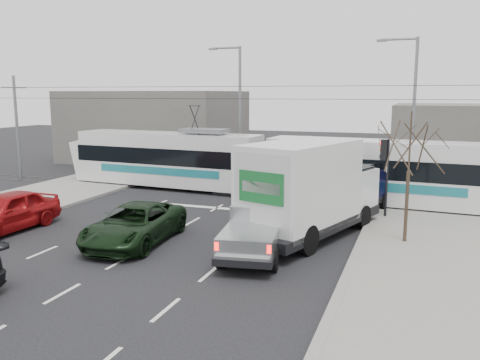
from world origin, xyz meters
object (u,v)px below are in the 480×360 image
(silver_pickup, at_px, (257,224))
(box_truck, at_px, (309,190))
(traffic_signal, at_px, (385,161))
(street_lamp_near, at_px, (411,105))
(bare_tree, at_px, (410,148))
(tram, at_px, (264,165))
(green_car, at_px, (135,224))
(navy_pickup, at_px, (352,188))
(red_car, at_px, (6,212))
(street_lamp_far, at_px, (237,104))

(silver_pickup, height_order, box_truck, box_truck)
(traffic_signal, relative_size, box_truck, 0.43)
(street_lamp_near, bearing_deg, bare_tree, -88.58)
(tram, xyz_separation_m, silver_pickup, (2.79, -10.03, -0.79))
(bare_tree, xyz_separation_m, green_car, (-9.99, -3.31, -3.04))
(silver_pickup, bearing_deg, box_truck, 52.27)
(street_lamp_near, bearing_deg, silver_pickup, -109.05)
(traffic_signal, xyz_separation_m, green_car, (-8.86, -7.31, -1.98))
(bare_tree, xyz_separation_m, navy_pickup, (-2.65, 4.84, -2.59))
(traffic_signal, distance_m, red_car, 16.87)
(silver_pickup, distance_m, navy_pickup, 7.89)
(traffic_signal, xyz_separation_m, red_car, (-14.93, -7.63, -1.88))
(street_lamp_near, distance_m, box_truck, 12.56)
(bare_tree, height_order, box_truck, bare_tree)
(bare_tree, xyz_separation_m, silver_pickup, (-5.16, -2.63, -2.78))
(tram, distance_m, green_car, 10.95)
(traffic_signal, distance_m, street_lamp_near, 7.91)
(silver_pickup, bearing_deg, street_lamp_near, 62.49)
(silver_pickup, distance_m, box_truck, 3.00)
(bare_tree, distance_m, red_car, 16.72)
(navy_pickup, bearing_deg, box_truck, -78.08)
(street_lamp_near, bearing_deg, box_truck, -106.66)
(box_truck, bearing_deg, street_lamp_near, 91.42)
(navy_pickup, height_order, red_car, navy_pickup)
(traffic_signal, height_order, box_truck, box_truck)
(traffic_signal, xyz_separation_m, navy_pickup, (-1.52, 0.84, -1.53))
(tram, relative_size, box_truck, 3.00)
(street_lamp_near, bearing_deg, street_lamp_far, 170.13)
(street_lamp_near, distance_m, navy_pickup, 8.07)
(red_car, bearing_deg, bare_tree, 14.97)
(street_lamp_far, relative_size, navy_pickup, 1.47)
(silver_pickup, bearing_deg, tram, 97.07)
(navy_pickup, distance_m, green_car, 10.98)
(navy_pickup, bearing_deg, tram, 178.86)
(silver_pickup, relative_size, red_car, 1.16)
(street_lamp_near, distance_m, green_car, 18.23)
(red_car, bearing_deg, silver_pickup, 7.48)
(silver_pickup, relative_size, box_truck, 0.70)
(street_lamp_near, bearing_deg, navy_pickup, -109.54)
(box_truck, height_order, red_car, box_truck)
(street_lamp_near, xyz_separation_m, tram, (-7.67, -4.10, -3.31))
(street_lamp_far, bearing_deg, navy_pickup, -43.46)
(box_truck, bearing_deg, navy_pickup, 95.40)
(street_lamp_far, xyz_separation_m, silver_pickup, (6.62, -16.13, -4.10))
(street_lamp_far, distance_m, box_truck, 16.14)
(bare_tree, bearing_deg, street_lamp_near, 91.42)
(tram, bearing_deg, bare_tree, -38.58)
(green_car, distance_m, red_car, 6.08)
(traffic_signal, bearing_deg, street_lamp_near, 83.59)
(green_car, relative_size, red_car, 1.08)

